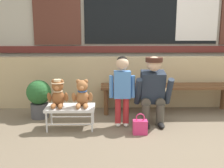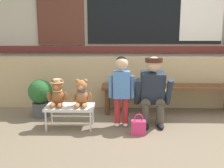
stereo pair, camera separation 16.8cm
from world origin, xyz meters
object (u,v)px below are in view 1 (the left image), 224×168
at_px(small_display_bench, 71,109).
at_px(child_standing, 122,84).
at_px(teddy_bear_with_hat, 58,94).
at_px(teddy_bear_plain, 82,94).
at_px(potted_plant, 39,97).
at_px(adult_crouching, 153,90).
at_px(wooden_bench_long, 167,89).
at_px(handbag_on_ground, 140,127).

xyz_separation_m(small_display_bench, child_standing, (0.69, 0.07, 0.33)).
xyz_separation_m(teddy_bear_with_hat, child_standing, (0.85, 0.07, 0.12)).
bearing_deg(teddy_bear_plain, potted_plant, 146.64).
xyz_separation_m(adult_crouching, potted_plant, (-1.65, 0.30, -0.16)).
relative_size(adult_crouching, potted_plant, 1.67).
height_order(child_standing, adult_crouching, child_standing).
height_order(wooden_bench_long, adult_crouching, adult_crouching).
bearing_deg(teddy_bear_plain, child_standing, 7.27).
distance_m(small_display_bench, child_standing, 0.76).
bearing_deg(child_standing, small_display_bench, -174.30).
height_order(teddy_bear_with_hat, adult_crouching, adult_crouching).
bearing_deg(potted_plant, adult_crouching, -10.29).
xyz_separation_m(wooden_bench_long, child_standing, (-0.76, -0.63, 0.22)).
distance_m(teddy_bear_with_hat, potted_plant, 0.60).
relative_size(teddy_bear_plain, adult_crouching, 0.38).
bearing_deg(teddy_bear_with_hat, handbag_on_ground, -12.37).
distance_m(teddy_bear_with_hat, child_standing, 0.86).
bearing_deg(wooden_bench_long, handbag_on_ground, -120.48).
bearing_deg(teddy_bear_plain, small_display_bench, -179.49).
bearing_deg(teddy_bear_with_hat, small_display_bench, -0.77).
bearing_deg(teddy_bear_plain, handbag_on_ground, -17.40).
bearing_deg(wooden_bench_long, small_display_bench, -154.31).
height_order(small_display_bench, adult_crouching, adult_crouching).
distance_m(wooden_bench_long, teddy_bear_with_hat, 1.75).
distance_m(handbag_on_ground, potted_plant, 1.59).
relative_size(wooden_bench_long, handbag_on_ground, 7.72).
relative_size(child_standing, handbag_on_ground, 3.52).
bearing_deg(potted_plant, child_standing, -17.55).
bearing_deg(teddy_bear_plain, wooden_bench_long, 28.37).
xyz_separation_m(teddy_bear_with_hat, handbag_on_ground, (1.06, -0.23, -0.38)).
bearing_deg(handbag_on_ground, teddy_bear_with_hat, 167.63).
xyz_separation_m(teddy_bear_plain, potted_plant, (-0.68, 0.45, -0.14)).
relative_size(teddy_bear_with_hat, adult_crouching, 0.38).
height_order(wooden_bench_long, teddy_bear_with_hat, teddy_bear_with_hat).
height_order(teddy_bear_plain, child_standing, child_standing).
distance_m(teddy_bear_with_hat, adult_crouching, 1.29).
xyz_separation_m(wooden_bench_long, handbag_on_ground, (-0.54, -0.92, -0.28)).
relative_size(child_standing, adult_crouching, 1.01).
height_order(teddy_bear_plain, potted_plant, teddy_bear_plain).
bearing_deg(adult_crouching, child_standing, -169.01).
bearing_deg(child_standing, adult_crouching, 10.99).
distance_m(teddy_bear_plain, adult_crouching, 0.97).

